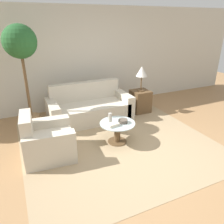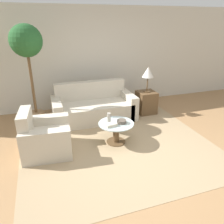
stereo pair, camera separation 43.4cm
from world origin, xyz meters
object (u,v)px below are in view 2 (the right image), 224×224
object	(u,v)px
table_lamp	(148,73)
potted_plant	(27,52)
coffee_table	(116,130)
bowl	(122,122)
book_stack	(111,125)
vase	(109,118)
armchair	(44,138)
sofa_main	(93,107)

from	to	relation	value
table_lamp	potted_plant	size ratio (longest dim) A/B	0.29
coffee_table	bowl	bearing A→B (deg)	-21.98
coffee_table	bowl	world-z (taller)	bowl
table_lamp	potted_plant	xyz separation A→B (m)	(-2.70, 0.14, 0.60)
book_stack	potted_plant	bearing A→B (deg)	125.64
bowl	potted_plant	bearing A→B (deg)	138.88
vase	book_stack	world-z (taller)	vase
armchair	coffee_table	bearing A→B (deg)	-88.71
armchair	table_lamp	distance (m)	2.91
table_lamp	potted_plant	world-z (taller)	potted_plant
bowl	book_stack	world-z (taller)	bowl
bowl	sofa_main	bearing A→B (deg)	99.99
coffee_table	potted_plant	world-z (taller)	potted_plant
sofa_main	book_stack	world-z (taller)	sofa_main
vase	book_stack	size ratio (longest dim) A/B	0.90
sofa_main	coffee_table	distance (m)	1.29
table_lamp	vase	xyz separation A→B (m)	(-1.37, -1.12, -0.53)
armchair	bowl	world-z (taller)	armchair
coffee_table	table_lamp	bearing A→B (deg)	43.54
coffee_table	sofa_main	bearing A→B (deg)	95.96
sofa_main	book_stack	size ratio (longest dim) A/B	8.64
sofa_main	book_stack	xyz separation A→B (m)	(0.00, -1.37, 0.17)
coffee_table	vase	distance (m)	0.29
table_lamp	sofa_main	bearing A→B (deg)	175.84
armchair	coffee_table	size ratio (longest dim) A/B	1.33
coffee_table	vase	xyz separation A→B (m)	(-0.13, 0.05, 0.25)
sofa_main	bowl	distance (m)	1.35
potted_plant	armchair	bearing A→B (deg)	-85.14
bowl	coffee_table	bearing A→B (deg)	158.02
vase	book_stack	distance (m)	0.16
coffee_table	potted_plant	distance (m)	2.40
sofa_main	coffee_table	world-z (taller)	sofa_main
sofa_main	bowl	world-z (taller)	sofa_main
armchair	coffee_table	world-z (taller)	armchair
armchair	potted_plant	size ratio (longest dim) A/B	0.41
table_lamp	vase	bearing A→B (deg)	-140.60
table_lamp	book_stack	size ratio (longest dim) A/B	2.79
table_lamp	book_stack	world-z (taller)	table_lamp
coffee_table	table_lamp	xyz separation A→B (m)	(1.24, 1.18, 0.78)
potted_plant	book_stack	size ratio (longest dim) A/B	9.75
armchair	bowl	distance (m)	1.46
potted_plant	vase	size ratio (longest dim) A/B	10.80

